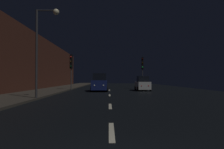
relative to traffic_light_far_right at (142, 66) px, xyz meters
The scene contains 9 objects.
ground 7.37m from the traffic_light_far_right, 142.37° to the right, with size 27.23×84.00×0.02m, color black.
sidewalk_left 13.59m from the traffic_light_far_right, 162.54° to the right, with size 4.40×84.00×0.15m, color #38332B.
building_facade_left 16.86m from the traffic_light_far_right, 153.81° to the right, with size 0.80×63.00×7.57m, color #472319.
lane_centerline 14.42m from the traffic_light_far_right, 111.46° to the right, with size 0.16×24.81×0.01m.
traffic_light_far_right is the anchor object (origin of this frame).
traffic_light_far_left 10.96m from the traffic_light_far_right, 159.01° to the right, with size 0.35×0.48×4.78m.
streetlamp_overhead 19.30m from the traffic_light_far_right, 121.05° to the right, with size 1.70×0.44×6.62m.
car_approaching_headlights 9.13m from the traffic_light_far_right, 136.00° to the right, with size 2.01×4.36×2.19m.
car_parked_right_far 5.59m from the traffic_light_far_right, 99.37° to the right, with size 1.72×3.72×1.87m.
Camera 1 is at (-0.08, -2.98, 1.52)m, focal length 32.95 mm.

